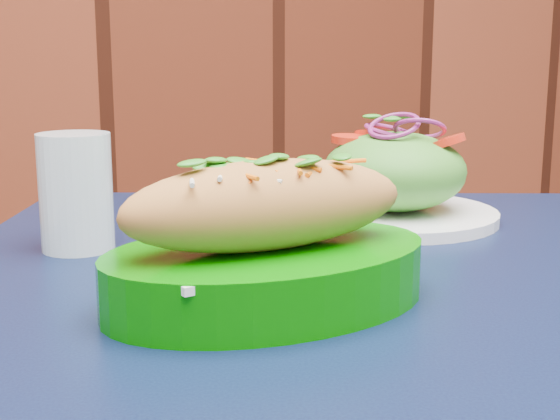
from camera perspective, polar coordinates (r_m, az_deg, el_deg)
name	(u,v)px	position (r m, az deg, el deg)	size (l,w,h in m)	color
cafe_table	(390,382)	(0.68, 8.05, -12.34)	(1.05, 1.05, 0.75)	black
banh_mi_basket	(268,245)	(0.58, -0.91, -2.54)	(0.27, 0.19, 0.12)	#047000
salad_plate	(394,179)	(0.87, 8.33, 2.23)	(0.23, 0.23, 0.11)	white
water_glass	(76,192)	(0.76, -14.70, 1.28)	(0.07, 0.07, 0.11)	silver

